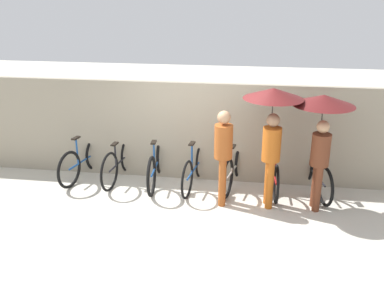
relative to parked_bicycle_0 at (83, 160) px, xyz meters
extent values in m
plane|color=beige|center=(2.30, -1.37, -0.39)|extent=(30.00, 30.00, 0.00)
cube|color=gray|center=(2.30, 0.31, 0.61)|extent=(12.60, 0.12, 1.98)
torus|color=black|center=(0.09, 0.46, -0.01)|extent=(0.21, 0.74, 0.74)
torus|color=black|center=(-0.10, -0.48, -0.01)|extent=(0.21, 0.74, 0.74)
cylinder|color=#19478C|center=(0.00, -0.01, -0.01)|extent=(0.23, 0.95, 0.04)
cylinder|color=#19478C|center=(-0.03, -0.17, 0.25)|extent=(0.04, 0.04, 0.53)
cube|color=black|center=(-0.03, -0.17, 0.53)|extent=(0.13, 0.21, 0.03)
cylinder|color=#19478C|center=(0.09, 0.46, 0.31)|extent=(0.04, 0.04, 0.66)
cylinder|color=#19478C|center=(0.09, 0.46, 0.64)|extent=(0.44, 0.12, 0.03)
torus|color=black|center=(0.81, 0.47, 0.00)|extent=(0.13, 0.76, 0.76)
torus|color=black|center=(0.72, -0.48, 0.00)|extent=(0.13, 0.76, 0.76)
cylinder|color=black|center=(0.76, 0.00, 0.00)|extent=(0.14, 0.96, 0.04)
cylinder|color=black|center=(0.75, -0.17, 0.22)|extent=(0.04, 0.04, 0.44)
cube|color=black|center=(0.75, -0.17, 0.45)|extent=(0.11, 0.21, 0.03)
cylinder|color=black|center=(0.81, 0.47, 0.29)|extent=(0.04, 0.04, 0.59)
cylinder|color=black|center=(0.81, 0.47, 0.59)|extent=(0.44, 0.07, 0.03)
torus|color=black|center=(1.50, 0.47, 0.00)|extent=(0.10, 0.77, 0.77)
torus|color=black|center=(1.56, -0.58, 0.00)|extent=(0.10, 0.77, 0.77)
cylinder|color=#19478C|center=(1.53, -0.06, 0.00)|extent=(0.09, 1.06, 0.04)
cylinder|color=#19478C|center=(1.54, -0.24, 0.27)|extent=(0.04, 0.04, 0.54)
cube|color=black|center=(1.54, -0.24, 0.55)|extent=(0.10, 0.20, 0.03)
cylinder|color=#19478C|center=(1.50, 0.47, 0.30)|extent=(0.04, 0.04, 0.60)
cylinder|color=#19478C|center=(1.50, 0.47, 0.60)|extent=(0.44, 0.05, 0.03)
torus|color=black|center=(2.36, 0.42, -0.02)|extent=(0.14, 0.72, 0.72)
torus|color=black|center=(2.23, -0.59, -0.02)|extent=(0.14, 0.72, 0.72)
cylinder|color=#19478C|center=(2.30, -0.09, -0.02)|extent=(0.16, 1.01, 0.04)
cylinder|color=#19478C|center=(2.27, -0.26, 0.27)|extent=(0.04, 0.04, 0.58)
cube|color=black|center=(2.27, -0.26, 0.57)|extent=(0.11, 0.21, 0.03)
cylinder|color=#19478C|center=(2.36, 0.42, 0.34)|extent=(0.04, 0.04, 0.72)
cylinder|color=#19478C|center=(2.36, 0.42, 0.69)|extent=(0.44, 0.08, 0.03)
torus|color=black|center=(3.16, 0.50, 0.00)|extent=(0.21, 0.76, 0.76)
torus|color=black|center=(2.96, -0.48, 0.00)|extent=(0.21, 0.76, 0.76)
cylinder|color=#A59E93|center=(3.06, 0.01, 0.00)|extent=(0.24, 0.99, 0.04)
cylinder|color=#A59E93|center=(3.03, -0.16, 0.25)|extent=(0.04, 0.04, 0.50)
cube|color=black|center=(3.03, -0.16, 0.52)|extent=(0.13, 0.21, 0.03)
cylinder|color=#A59E93|center=(3.16, 0.50, 0.29)|extent=(0.04, 0.04, 0.59)
cylinder|color=#A59E93|center=(3.16, 0.50, 0.58)|extent=(0.44, 0.12, 0.03)
torus|color=black|center=(3.81, 0.55, -0.03)|extent=(0.07, 0.71, 0.71)
torus|color=black|center=(3.85, -0.54, -0.03)|extent=(0.07, 0.71, 0.71)
cylinder|color=maroon|center=(3.83, 0.00, -0.03)|extent=(0.08, 1.09, 0.04)
cylinder|color=maroon|center=(3.84, -0.19, 0.26)|extent=(0.04, 0.04, 0.58)
cube|color=black|center=(3.84, -0.19, 0.56)|extent=(0.10, 0.20, 0.03)
cylinder|color=maroon|center=(3.81, 0.55, 0.32)|extent=(0.04, 0.04, 0.69)
cylinder|color=maroon|center=(3.81, 0.55, 0.66)|extent=(0.44, 0.04, 0.03)
torus|color=black|center=(4.48, 0.51, -0.03)|extent=(0.21, 0.72, 0.72)
torus|color=black|center=(4.71, -0.52, -0.03)|extent=(0.21, 0.72, 0.72)
cylinder|color=black|center=(4.59, 0.00, -0.03)|extent=(0.26, 1.04, 0.04)
cylinder|color=black|center=(4.63, -0.18, 0.22)|extent=(0.04, 0.04, 0.49)
cube|color=black|center=(4.63, -0.18, 0.48)|extent=(0.13, 0.21, 0.03)
cylinder|color=black|center=(4.48, 0.51, 0.28)|extent=(0.04, 0.04, 0.60)
cylinder|color=black|center=(4.48, 0.51, 0.58)|extent=(0.44, 0.12, 0.03)
cylinder|color=#9E4C1E|center=(2.89, -0.80, 0.06)|extent=(0.13, 0.13, 0.89)
cylinder|color=#9E4C1E|center=(2.89, -0.62, 0.06)|extent=(0.13, 0.13, 0.89)
cylinder|color=#9E4C1E|center=(2.89, -0.71, 0.80)|extent=(0.32, 0.32, 0.60)
sphere|color=tan|center=(2.89, -0.71, 1.24)|extent=(0.23, 0.23, 0.23)
cylinder|color=#B25619|center=(3.72, -0.78, 0.05)|extent=(0.13, 0.13, 0.87)
cylinder|color=#B25619|center=(3.70, -0.60, 0.05)|extent=(0.13, 0.13, 0.87)
cylinder|color=#B25619|center=(3.71, -0.69, 0.79)|extent=(0.32, 0.32, 0.59)
sphere|color=#997051|center=(3.71, -0.69, 1.22)|extent=(0.23, 0.23, 0.23)
cylinder|color=#332D28|center=(3.69, -0.55, 1.19)|extent=(0.02, 0.02, 0.73)
cone|color=#591919|center=(3.69, -0.55, 1.64)|extent=(1.02, 1.02, 0.18)
cylinder|color=brown|center=(4.54, -0.76, 0.03)|extent=(0.13, 0.13, 0.83)
cylinder|color=brown|center=(4.52, -0.58, 0.03)|extent=(0.13, 0.13, 0.83)
cylinder|color=brown|center=(4.53, -0.67, 0.73)|extent=(0.32, 0.32, 0.56)
sphere|color=tan|center=(4.53, -0.67, 1.13)|extent=(0.22, 0.22, 0.22)
cylinder|color=#332D28|center=(4.52, -0.53, 1.11)|extent=(0.02, 0.02, 0.71)
cone|color=#591919|center=(4.52, -0.53, 1.55)|extent=(1.04, 1.04, 0.18)
camera|label=1|loc=(3.33, -7.65, 3.31)|focal=40.00mm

